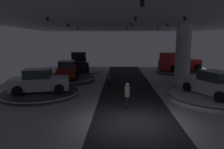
{
  "coord_description": "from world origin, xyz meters",
  "views": [
    {
      "loc": [
        -0.82,
        -9.51,
        4.04
      ],
      "look_at": [
        -1.34,
        6.16,
        1.4
      ],
      "focal_mm": 32.07,
      "sensor_mm": 36.0,
      "label": 1
    }
  ],
  "objects_px": {
    "column_right": "(183,55)",
    "display_platform_deep_left": "(79,71)",
    "display_platform_mid_left": "(41,93)",
    "pickup_truck_deep_right": "(178,63)",
    "display_platform_deep_right": "(180,71)",
    "visitor_walking_far": "(109,79)",
    "display_car_mid_right": "(214,84)",
    "pickup_truck_deep_left": "(79,63)",
    "display_car_mid_left": "(40,81)",
    "display_car_far_left": "(67,70)",
    "display_platform_far_left": "(67,79)",
    "visitor_walking_near": "(127,94)",
    "display_platform_mid_right": "(212,97)"
  },
  "relations": [
    {
      "from": "column_right",
      "to": "display_platform_mid_left",
      "type": "distance_m",
      "value": 12.55
    },
    {
      "from": "display_platform_mid_left",
      "to": "visitor_walking_near",
      "type": "distance_m",
      "value": 7.13
    },
    {
      "from": "display_platform_mid_left",
      "to": "display_platform_far_left",
      "type": "bearing_deg",
      "value": 83.34
    },
    {
      "from": "visitor_walking_near",
      "to": "visitor_walking_far",
      "type": "distance_m",
      "value": 4.88
    },
    {
      "from": "display_platform_deep_left",
      "to": "display_platform_mid_right",
      "type": "relative_size",
      "value": 0.93
    },
    {
      "from": "display_platform_far_left",
      "to": "visitor_walking_far",
      "type": "distance_m",
      "value": 5.87
    },
    {
      "from": "column_right",
      "to": "display_platform_deep_left",
      "type": "distance_m",
      "value": 13.35
    },
    {
      "from": "display_car_mid_right",
      "to": "column_right",
      "type": "bearing_deg",
      "value": 99.29
    },
    {
      "from": "visitor_walking_near",
      "to": "display_car_mid_right",
      "type": "bearing_deg",
      "value": 18.91
    },
    {
      "from": "display_car_mid_left",
      "to": "pickup_truck_deep_left",
      "type": "distance_m",
      "value": 11.17
    },
    {
      "from": "display_platform_mid_left",
      "to": "display_platform_deep_left",
      "type": "distance_m",
      "value": 10.84
    },
    {
      "from": "pickup_truck_deep_right",
      "to": "display_car_mid_left",
      "type": "bearing_deg",
      "value": -140.22
    },
    {
      "from": "column_right",
      "to": "display_platform_mid_left",
      "type": "relative_size",
      "value": 0.94
    },
    {
      "from": "display_platform_far_left",
      "to": "pickup_truck_deep_left",
      "type": "bearing_deg",
      "value": 89.42
    },
    {
      "from": "visitor_walking_far",
      "to": "pickup_truck_deep_left",
      "type": "bearing_deg",
      "value": 115.22
    },
    {
      "from": "display_platform_deep_right",
      "to": "pickup_truck_deep_right",
      "type": "bearing_deg",
      "value": -156.93
    },
    {
      "from": "display_platform_mid_right",
      "to": "visitor_walking_near",
      "type": "distance_m",
      "value": 6.42
    },
    {
      "from": "display_car_far_left",
      "to": "visitor_walking_far",
      "type": "distance_m",
      "value": 5.81
    },
    {
      "from": "display_car_far_left",
      "to": "visitor_walking_near",
      "type": "height_order",
      "value": "display_car_far_left"
    },
    {
      "from": "column_right",
      "to": "pickup_truck_deep_right",
      "type": "distance_m",
      "value": 8.03
    },
    {
      "from": "display_car_mid_left",
      "to": "pickup_truck_deep_right",
      "type": "height_order",
      "value": "pickup_truck_deep_right"
    },
    {
      "from": "display_platform_far_left",
      "to": "pickup_truck_deep_right",
      "type": "bearing_deg",
      "value": 24.47
    },
    {
      "from": "pickup_truck_deep_left",
      "to": "display_platform_deep_right",
      "type": "xyz_separation_m",
      "value": [
        13.19,
        0.32,
        -1.01
      ]
    },
    {
      "from": "display_platform_deep_right",
      "to": "visitor_walking_far",
      "type": "bearing_deg",
      "value": -131.97
    },
    {
      "from": "display_platform_mid_left",
      "to": "display_platform_mid_right",
      "type": "xyz_separation_m",
      "value": [
        12.45,
        -0.88,
        0.03
      ]
    },
    {
      "from": "display_car_mid_right",
      "to": "pickup_truck_deep_right",
      "type": "xyz_separation_m",
      "value": [
        1.12,
        12.24,
        0.13
      ]
    },
    {
      "from": "display_platform_far_left",
      "to": "display_platform_deep_right",
      "type": "xyz_separation_m",
      "value": [
        13.25,
        6.02,
        -0.05
      ]
    },
    {
      "from": "column_right",
      "to": "display_platform_far_left",
      "type": "distance_m",
      "value": 11.5
    },
    {
      "from": "display_car_far_left",
      "to": "pickup_truck_deep_left",
      "type": "xyz_separation_m",
      "value": [
        0.05,
        5.73,
        0.03
      ]
    },
    {
      "from": "display_platform_mid_left",
      "to": "pickup_truck_deep_right",
      "type": "distance_m",
      "value": 17.72
    },
    {
      "from": "display_platform_far_left",
      "to": "visitor_walking_far",
      "type": "relative_size",
      "value": 3.64
    },
    {
      "from": "display_car_mid_left",
      "to": "visitor_walking_far",
      "type": "bearing_deg",
      "value": 18.55
    },
    {
      "from": "display_car_far_left",
      "to": "visitor_walking_near",
      "type": "relative_size",
      "value": 2.81
    },
    {
      "from": "display_car_mid_left",
      "to": "display_platform_deep_left",
      "type": "relative_size",
      "value": 0.79
    },
    {
      "from": "pickup_truck_deep_left",
      "to": "display_car_mid_right",
      "type": "xyz_separation_m",
      "value": [
        11.77,
        -12.05,
        -0.09
      ]
    },
    {
      "from": "pickup_truck_deep_left",
      "to": "display_platform_mid_left",
      "type": "bearing_deg",
      "value": -93.56
    },
    {
      "from": "display_car_mid_left",
      "to": "display_platform_far_left",
      "type": "bearing_deg",
      "value": 83.04
    },
    {
      "from": "display_car_far_left",
      "to": "display_platform_mid_right",
      "type": "height_order",
      "value": "display_car_far_left"
    },
    {
      "from": "display_car_mid_right",
      "to": "display_platform_deep_right",
      "type": "bearing_deg",
      "value": 83.47
    },
    {
      "from": "visitor_walking_far",
      "to": "pickup_truck_deep_right",
      "type": "bearing_deg",
      "value": 48.64
    },
    {
      "from": "display_platform_mid_right",
      "to": "pickup_truck_deep_right",
      "type": "relative_size",
      "value": 1.07
    },
    {
      "from": "visitor_walking_near",
      "to": "column_right",
      "type": "bearing_deg",
      "value": 51.55
    },
    {
      "from": "display_car_far_left",
      "to": "display_platform_deep_left",
      "type": "bearing_deg",
      "value": 88.91
    },
    {
      "from": "column_right",
      "to": "display_platform_mid_left",
      "type": "height_order",
      "value": "column_right"
    },
    {
      "from": "column_right",
      "to": "display_car_far_left",
      "type": "xyz_separation_m",
      "value": [
        -11.07,
        1.73,
        -1.61
      ]
    },
    {
      "from": "display_car_mid_left",
      "to": "visitor_walking_near",
      "type": "xyz_separation_m",
      "value": [
        6.46,
        -2.97,
        -0.12
      ]
    },
    {
      "from": "display_platform_deep_right",
      "to": "display_car_far_left",
      "type": "bearing_deg",
      "value": -155.44
    },
    {
      "from": "display_platform_mid_right",
      "to": "display_platform_deep_right",
      "type": "height_order",
      "value": "display_platform_mid_right"
    },
    {
      "from": "column_right",
      "to": "visitor_walking_near",
      "type": "xyz_separation_m",
      "value": [
        -5.29,
        -6.66,
        -1.84
      ]
    },
    {
      "from": "display_platform_far_left",
      "to": "display_platform_deep_left",
      "type": "xyz_separation_m",
      "value": [
        0.11,
        5.38,
        -0.07
      ]
    }
  ]
}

